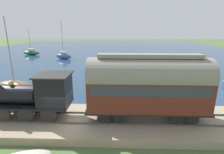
# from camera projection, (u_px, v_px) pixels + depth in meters

# --- Properties ---
(ground_plane) EXTENTS (200.00, 200.00, 0.00)m
(ground_plane) POSITION_uv_depth(u_px,v_px,m) (68.00, 126.00, 12.20)
(ground_plane) COLOR #476033
(harbor_water) EXTENTS (80.00, 80.00, 0.01)m
(harbor_water) POSITION_uv_depth(u_px,v_px,m) (107.00, 50.00, 53.45)
(harbor_water) COLOR navy
(harbor_water) RESTS_ON ground
(rail_embankment) EXTENTS (4.77, 56.00, 0.65)m
(rail_embankment) POSITION_uv_depth(u_px,v_px,m) (68.00, 121.00, 12.33)
(rail_embankment) COLOR gray
(rail_embankment) RESTS_ON ground
(steam_locomotive) EXTENTS (2.10, 6.18, 3.18)m
(steam_locomotive) POSITION_uv_depth(u_px,v_px,m) (35.00, 93.00, 11.83)
(steam_locomotive) COLOR black
(steam_locomotive) RESTS_ON rail_embankment
(passenger_coach) EXTENTS (2.23, 8.12, 4.43)m
(passenger_coach) POSITION_uv_depth(u_px,v_px,m) (148.00, 84.00, 11.38)
(passenger_coach) COLOR black
(passenger_coach) RESTS_ON rail_embankment
(sailboat_blue) EXTENTS (2.80, 4.23, 7.94)m
(sailboat_blue) POSITION_uv_depth(u_px,v_px,m) (63.00, 56.00, 38.29)
(sailboat_blue) COLOR #335199
(sailboat_blue) RESTS_ON harbor_water
(sailboat_green) EXTENTS (2.33, 4.66, 6.01)m
(sailboat_green) POSITION_uv_depth(u_px,v_px,m) (31.00, 52.00, 44.19)
(sailboat_green) COLOR #236B42
(sailboat_green) RESTS_ON harbor_water
(sailboat_brown) EXTENTS (2.68, 4.44, 7.79)m
(sailboat_brown) POSITION_uv_depth(u_px,v_px,m) (15.00, 85.00, 19.38)
(sailboat_brown) COLOR brown
(sailboat_brown) RESTS_ON harbor_water
(rowboat_far_out) EXTENTS (1.79, 2.35, 0.45)m
(rowboat_far_out) POSITION_uv_depth(u_px,v_px,m) (186.00, 98.00, 16.61)
(rowboat_far_out) COLOR silver
(rowboat_far_out) RESTS_ON harbor_water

